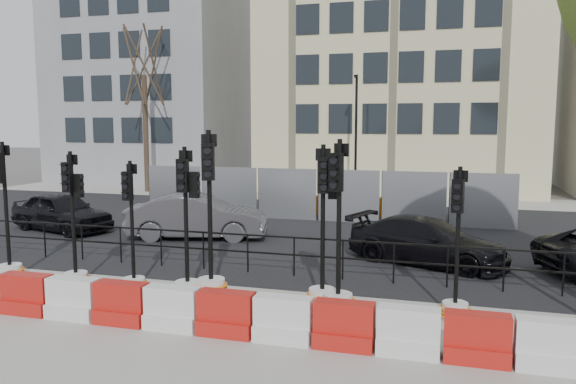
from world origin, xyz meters
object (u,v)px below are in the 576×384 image
(traffic_signal_h, at_px, (456,290))
(car_a, at_px, (62,212))
(traffic_signal_d, at_px, (187,264))
(traffic_signal_a, at_px, (8,253))
(car_c, at_px, (427,241))

(traffic_signal_h, xyz_separation_m, car_a, (-13.05, 5.58, 0.07))
(traffic_signal_d, xyz_separation_m, car_a, (-7.59, 5.77, -0.10))
(traffic_signal_h, bearing_deg, car_a, 171.16)
(traffic_signal_a, xyz_separation_m, traffic_signal_d, (4.69, -0.10, 0.09))
(traffic_signal_d, xyz_separation_m, car_c, (4.80, 4.50, -0.16))
(traffic_signal_d, distance_m, traffic_signal_h, 5.47)
(traffic_signal_a, relative_size, car_c, 0.72)
(traffic_signal_a, height_order, car_c, traffic_signal_a)
(traffic_signal_d, bearing_deg, car_a, 140.26)
(traffic_signal_d, height_order, car_a, traffic_signal_d)
(car_c, bearing_deg, traffic_signal_d, 153.75)
(traffic_signal_a, distance_m, traffic_signal_d, 4.69)
(car_a, relative_size, car_c, 0.93)
(traffic_signal_a, bearing_deg, car_a, 124.96)
(traffic_signal_a, xyz_separation_m, traffic_signal_h, (10.15, 0.10, -0.08))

